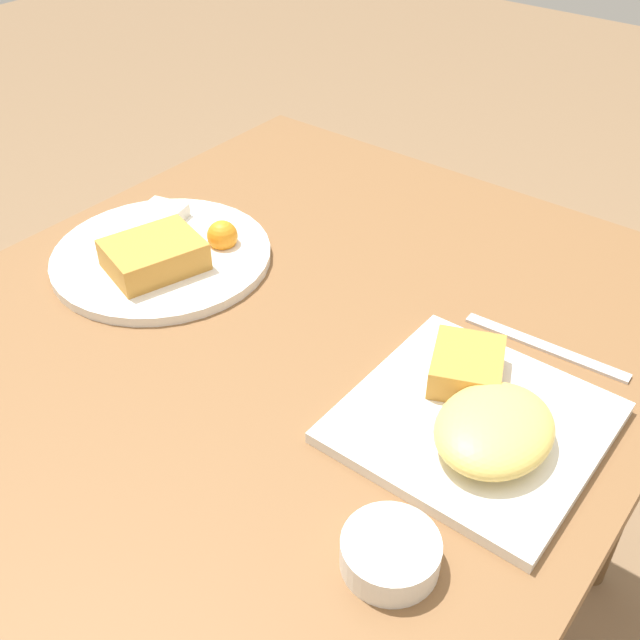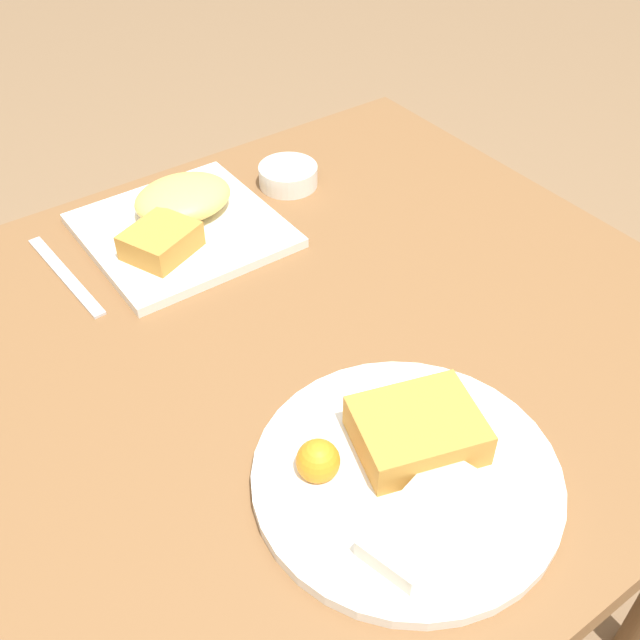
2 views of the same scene
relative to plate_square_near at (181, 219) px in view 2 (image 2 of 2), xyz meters
The scene contains 6 objects.
ground_plane 0.78m from the plate_square_near, 89.31° to the left, with size 8.00×8.00×0.00m, color #846647.
dining_table 0.29m from the plate_square_near, 89.31° to the left, with size 1.02×0.88×0.71m.
plate_square_near is the anchor object (origin of this frame).
plate_oval_far 0.51m from the plate_square_near, 88.03° to the left, with size 0.31×0.31×0.05m.
sauce_ramekin 0.19m from the plate_square_near, behind, with size 0.09×0.09×0.03m.
butter_knife 0.17m from the plate_square_near, ahead, with size 0.03×0.21×0.00m.
Camera 2 is at (0.35, 0.55, 1.33)m, focal length 42.00 mm.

